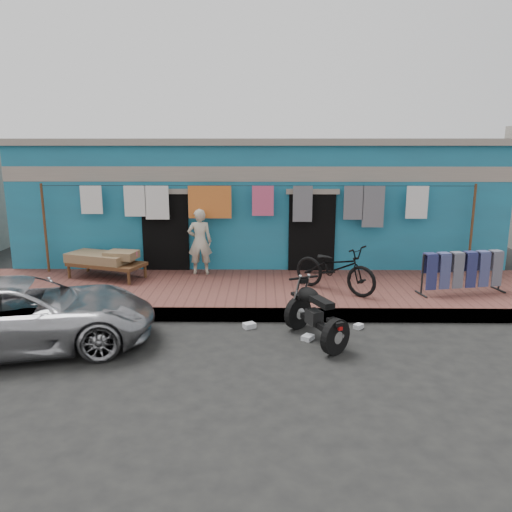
{
  "coord_description": "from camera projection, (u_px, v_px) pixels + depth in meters",
  "views": [
    {
      "loc": [
        0.12,
        -7.27,
        3.23
      ],
      "look_at": [
        0.0,
        2.0,
        1.15
      ],
      "focal_mm": 35.0,
      "sensor_mm": 36.0,
      "label": 1
    }
  ],
  "objects": [
    {
      "name": "charpoy",
      "position": [
        107.0,
        265.0,
        11.34
      ],
      "size": [
        2.34,
        1.99,
        0.61
      ],
      "primitive_type": null,
      "rotation": [
        0.0,
        0.0,
        -0.34
      ],
      "color": "brown",
      "rests_on": "sidewalk"
    },
    {
      "name": "seated_person",
      "position": [
        200.0,
        242.0,
        11.59
      ],
      "size": [
        0.58,
        0.42,
        1.54
      ],
      "primitive_type": "imported",
      "rotation": [
        0.0,
        0.0,
        3.23
      ],
      "color": "beige",
      "rests_on": "sidewalk"
    },
    {
      "name": "sidewalk",
      "position": [
        257.0,
        292.0,
        10.7
      ],
      "size": [
        28.0,
        3.0,
        0.25
      ],
      "primitive_type": "cube",
      "color": "brown",
      "rests_on": "ground"
    },
    {
      "name": "ground",
      "position": [
        254.0,
        356.0,
        7.81
      ],
      "size": [
        80.0,
        80.0,
        0.0
      ],
      "primitive_type": "plane",
      "color": "black",
      "rests_on": "ground"
    },
    {
      "name": "bicycle",
      "position": [
        335.0,
        263.0,
        10.23
      ],
      "size": [
        1.86,
        1.69,
        1.21
      ],
      "primitive_type": "imported",
      "rotation": [
        0.0,
        0.0,
        0.89
      ],
      "color": "black",
      "rests_on": "sidewalk"
    },
    {
      "name": "building",
      "position": [
        258.0,
        200.0,
        14.25
      ],
      "size": [
        12.2,
        5.2,
        3.36
      ],
      "color": "#20637F",
      "rests_on": "ground"
    },
    {
      "name": "litter_b",
      "position": [
        358.0,
        326.0,
        8.94
      ],
      "size": [
        0.2,
        0.2,
        0.08
      ],
      "primitive_type": "cube",
      "rotation": [
        0.0,
        0.0,
        0.78
      ],
      "color": "silver",
      "rests_on": "ground"
    },
    {
      "name": "car",
      "position": [
        23.0,
        313.0,
        7.96
      ],
      "size": [
        4.55,
        2.95,
        1.18
      ],
      "primitive_type": "imported",
      "rotation": [
        0.0,
        0.0,
        1.84
      ],
      "color": "#AEAEB3",
      "rests_on": "ground"
    },
    {
      "name": "litter_a",
      "position": [
        249.0,
        326.0,
        8.97
      ],
      "size": [
        0.26,
        0.24,
        0.09
      ],
      "primitive_type": "cube",
      "rotation": [
        0.0,
        0.0,
        0.5
      ],
      "color": "silver",
      "rests_on": "ground"
    },
    {
      "name": "jeans_rack",
      "position": [
        462.0,
        272.0,
        10.16
      ],
      "size": [
        1.99,
        1.09,
        0.89
      ],
      "primitive_type": null,
      "rotation": [
        0.0,
        0.0,
        0.2
      ],
      "color": "black",
      "rests_on": "sidewalk"
    },
    {
      "name": "motorcycle",
      "position": [
        316.0,
        312.0,
        8.3
      ],
      "size": [
        1.71,
        1.97,
        1.01
      ],
      "primitive_type": null,
      "rotation": [
        0.0,
        0.0,
        0.42
      ],
      "color": "black",
      "rests_on": "ground"
    },
    {
      "name": "curb",
      "position": [
        256.0,
        315.0,
        9.29
      ],
      "size": [
        28.0,
        0.1,
        0.25
      ],
      "primitive_type": "cube",
      "color": "gray",
      "rests_on": "ground"
    },
    {
      "name": "clothesline",
      "position": [
        255.0,
        207.0,
        11.55
      ],
      "size": [
        10.06,
        0.06,
        2.1
      ],
      "color": "brown",
      "rests_on": "sidewalk"
    },
    {
      "name": "litter_c",
      "position": [
        308.0,
        338.0,
        8.42
      ],
      "size": [
        0.25,
        0.26,
        0.08
      ],
      "primitive_type": "cube",
      "rotation": [
        0.0,
        0.0,
        0.98
      ],
      "color": "silver",
      "rests_on": "ground"
    }
  ]
}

